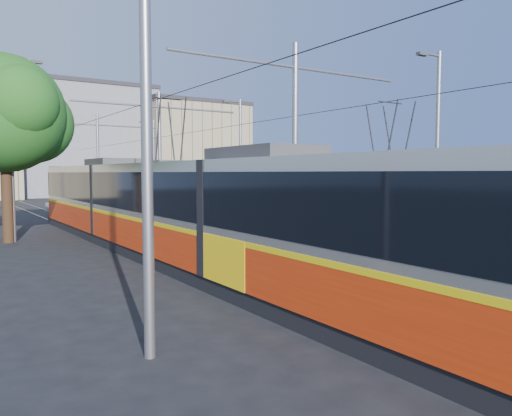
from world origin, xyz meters
TOP-DOWN VIEW (x-y plane):
  - platform at (0.00, 17.00)m, footprint 4.00×50.00m
  - tactile_strip_left at (-1.45, 17.00)m, footprint 0.70×50.00m
  - tactile_strip_right at (1.45, 17.00)m, footprint 0.70×50.00m
  - rails at (0.00, 17.00)m, footprint 8.71×70.00m
  - tram_left at (-3.60, 10.61)m, footprint 2.43×30.34m
  - tram_right at (3.60, 7.08)m, footprint 2.43×31.20m
  - catenary at (0.00, 14.15)m, footprint 9.20×70.00m
  - street_lamps at (-0.00, 21.00)m, footprint 15.18×38.22m
  - shelter at (0.30, 11.34)m, footprint 0.73×1.06m
  - tree at (-7.40, 18.16)m, footprint 5.47×5.06m
  - building_centre at (6.00, 64.00)m, footprint 18.36×14.28m
  - building_right at (20.00, 58.00)m, footprint 14.28×10.20m

SIDE VIEW (x-z plane):
  - rails at x=0.00m, z-range 0.00..0.03m
  - platform at x=0.00m, z-range 0.00..0.30m
  - tactile_strip_left at x=-1.45m, z-range 0.30..0.31m
  - tactile_strip_right at x=1.45m, z-range 0.30..0.31m
  - shelter at x=0.30m, z-range 0.35..2.52m
  - tram_left at x=-3.60m, z-range -1.04..4.46m
  - tram_right at x=3.60m, z-range -0.89..4.61m
  - street_lamps at x=0.00m, z-range 0.18..8.18m
  - catenary at x=0.00m, z-range 1.02..8.02m
  - tree at x=-7.40m, z-range 1.40..9.35m
  - building_right at x=20.00m, z-range 0.01..12.68m
  - building_centre at x=6.00m, z-range 0.01..14.45m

